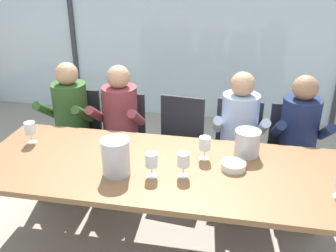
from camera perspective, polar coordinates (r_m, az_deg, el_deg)
The scene contains 21 objects.
ground at distance 3.91m, azimuth 1.81°, elevation -7.80°, with size 14.00×14.00×0.00m, color #9E9384.
window_glass_panel at distance 5.00m, azimuth 5.16°, elevation 15.44°, with size 7.80×0.03×2.60m, color silver.
window_mullion_left at distance 5.44m, azimuth -14.30°, elevation 15.57°, with size 0.06×0.06×2.60m, color #38383D.
hillside_vineyard at distance 9.35m, azimuth 8.06°, elevation 17.15°, with size 13.80×2.40×1.80m, color #568942.
dining_table at distance 2.72m, azimuth -1.40°, elevation -7.12°, with size 2.60×0.98×0.73m.
chair_near_curtain at distance 3.87m, azimuth -13.42°, elevation -0.22°, with size 0.45×0.45×0.88m.
chair_left_of_center at distance 3.68m, azimuth -6.89°, elevation -1.04°, with size 0.48×0.48×0.88m.
chair_center at distance 3.58m, azimuth 1.70°, elevation -1.63°, with size 0.48×0.48×0.88m.
chair_right_of_center at distance 3.56m, azimuth 10.22°, elevation -2.25°, with size 0.49×0.49×0.88m.
chair_near_window_right at distance 3.59m, azimuth 18.28°, elevation -2.92°, with size 0.47×0.47×0.88m.
person_olive_shirt at distance 3.67m, azimuth -14.86°, elevation 1.15°, with size 0.48×0.62×1.20m.
person_maroon_top at distance 3.49m, azimuth -7.51°, elevation 0.57°, with size 0.47×0.61×1.20m.
person_pale_blue_shirt at distance 3.33m, azimuth 10.66°, elevation -0.88°, with size 0.48×0.62×1.20m.
person_navy_polo at distance 3.38m, azimuth 19.17°, elevation -1.54°, with size 0.47×0.62×1.20m.
ice_bucket_primary at distance 2.56m, azimuth -7.85°, elevation -4.54°, with size 0.20×0.20×0.26m.
ice_bucket_secondary at distance 2.84m, azimuth 11.84°, elevation -2.43°, with size 0.19×0.19×0.20m.
tasting_bowl at distance 2.68m, azimuth 9.82°, elevation -5.90°, with size 0.17×0.17×0.05m, color silver.
wine_glass_by_left_taster at distance 2.51m, azimuth -2.48°, elevation -5.27°, with size 0.08×0.08×0.17m.
wine_glass_near_bucket at distance 3.14m, azimuth -20.00°, elevation -0.42°, with size 0.08×0.08×0.17m.
wine_glass_center_pour at distance 2.73m, azimuth 5.53°, elevation -2.76°, with size 0.08×0.08×0.17m.
wine_glass_spare_empty at distance 2.51m, azimuth 2.33°, elevation -5.23°, with size 0.08×0.08×0.17m.
Camera 1 is at (0.50, -2.25, 2.10)m, focal length 40.57 mm.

